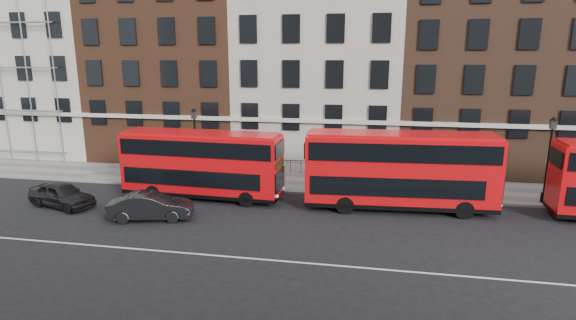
% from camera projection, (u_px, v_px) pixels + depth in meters
% --- Properties ---
extents(ground, '(120.00, 120.00, 0.00)m').
position_uv_depth(ground, '(277.00, 242.00, 22.17)').
color(ground, black).
rests_on(ground, ground).
extents(pavement, '(80.00, 5.00, 0.15)m').
position_uv_depth(pavement, '(307.00, 183.00, 32.20)').
color(pavement, slate).
rests_on(pavement, ground).
extents(kerb, '(80.00, 0.30, 0.16)m').
position_uv_depth(kerb, '(302.00, 193.00, 29.80)').
color(kerb, gray).
rests_on(kerb, ground).
extents(road_centre_line, '(70.00, 0.12, 0.01)m').
position_uv_depth(road_centre_line, '(268.00, 260.00, 20.25)').
color(road_centre_line, white).
rests_on(road_centre_line, ground).
extents(building_terrace, '(64.00, 11.95, 22.00)m').
position_uv_depth(building_terrace, '(317.00, 39.00, 36.97)').
color(building_terrace, beige).
rests_on(building_terrace, ground).
extents(bus_b, '(10.33, 2.93, 4.30)m').
position_uv_depth(bus_b, '(201.00, 163.00, 28.53)').
color(bus_b, red).
rests_on(bus_b, ground).
extents(bus_c, '(11.16, 3.33, 4.63)m').
position_uv_depth(bus_c, '(399.00, 169.00, 26.32)').
color(bus_c, red).
rests_on(bus_c, ground).
extents(car_rear, '(4.71, 2.88, 1.50)m').
position_uv_depth(car_rear, '(62.00, 195.00, 27.20)').
color(car_rear, black).
rests_on(car_rear, ground).
extents(car_front, '(4.82, 2.65, 1.51)m').
position_uv_depth(car_front, '(151.00, 206.00, 25.12)').
color(car_front, black).
rests_on(car_front, ground).
extents(lamp_post_left, '(0.44, 0.44, 5.33)m').
position_uv_depth(lamp_post_left, '(195.00, 142.00, 31.27)').
color(lamp_post_left, black).
rests_on(lamp_post_left, pavement).
extents(lamp_post_right, '(0.44, 0.44, 5.33)m').
position_uv_depth(lamp_post_right, '(549.00, 156.00, 27.02)').
color(lamp_post_right, black).
rests_on(lamp_post_right, pavement).
extents(iron_railings, '(6.60, 0.06, 1.00)m').
position_uv_depth(iron_railings, '(311.00, 167.00, 34.17)').
color(iron_railings, black).
rests_on(iron_railings, pavement).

